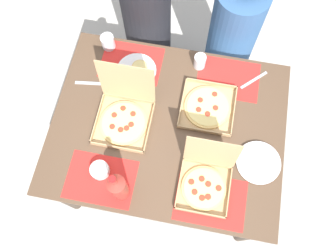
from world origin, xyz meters
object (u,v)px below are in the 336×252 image
pizza_box_corner_right (205,181)px  diner_right_seat (231,40)px  cup_spare (108,42)px  diner_left_seat (148,26)px  condiment_bowl (100,170)px  plate_near_right (258,163)px  plate_far_left (137,70)px  soda_bottle (118,187)px  pizza_box_edge_far (208,107)px  pizza_box_center (124,114)px  cup_clear_right (200,61)px

pizza_box_corner_right → diner_right_seat: size_ratio=0.25×
cup_spare → diner_left_seat: size_ratio=0.08×
cup_spare → condiment_bowl: 0.77m
plate_near_right → cup_spare: cup_spare is taller
cup_spare → diner_left_seat: (0.16, 0.33, -0.24)m
pizza_box_corner_right → cup_spare: bearing=134.2°
plate_far_left → cup_spare: (-0.20, 0.14, 0.04)m
soda_bottle → condiment_bowl: (-0.13, 0.08, -0.11)m
plate_near_right → condiment_bowl: (-0.81, -0.20, 0.02)m
plate_near_right → cup_spare: (-0.96, 0.56, 0.04)m
plate_far_left → condiment_bowl: 0.62m
pizza_box_corner_right → condiment_bowl: pizza_box_corner_right is taller
plate_far_left → condiment_bowl: size_ratio=2.35×
pizza_box_edge_far → pizza_box_corner_right: 0.43m
cup_spare → diner_right_seat: (0.74, 0.33, -0.25)m
pizza_box_center → diner_left_seat: (-0.05, 0.76, -0.24)m
pizza_box_corner_right → condiment_bowl: (-0.55, -0.04, -0.02)m
condiment_bowl → plate_near_right: bearing=13.8°
cup_clear_right → diner_right_seat: (0.18, 0.36, -0.25)m
pizza_box_center → cup_clear_right: pizza_box_center is taller
pizza_box_edge_far → pizza_box_center: (-0.44, -0.15, 0.04)m
cup_clear_right → pizza_box_edge_far: bearing=-71.4°
cup_clear_right → diner_right_seat: 0.47m
plate_far_left → cup_clear_right: bearing=16.9°
diner_left_seat → soda_bottle: bearing=-84.0°
plate_far_left → diner_right_seat: (0.53, 0.46, -0.21)m
plate_far_left → diner_left_seat: 0.51m
plate_far_left → cup_clear_right: cup_clear_right is taller
diner_right_seat → pizza_box_corner_right: bearing=-92.5°
condiment_bowl → diner_left_seat: bearing=89.4°
plate_near_right → pizza_box_center: bearing=170.9°
pizza_box_corner_right → soda_bottle: (-0.41, -0.13, 0.09)m
pizza_box_edge_far → condiment_bowl: 0.68m
pizza_box_center → diner_right_seat: 0.97m
pizza_box_corner_right → plate_near_right: size_ratio=1.26×
pizza_box_edge_far → cup_clear_right: (-0.09, 0.26, 0.03)m
plate_near_right → soda_bottle: soda_bottle is taller
pizza_box_corner_right → soda_bottle: soda_bottle is taller
diner_right_seat → plate_near_right: bearing=-76.1°
pizza_box_center → plate_near_right: (0.75, -0.12, -0.04)m
cup_clear_right → condiment_bowl: cup_clear_right is taller
pizza_box_edge_far → cup_clear_right: size_ratio=3.31×
condiment_bowl → diner_left_seat: diner_left_seat is taller
plate_near_right → cup_spare: 1.11m
soda_bottle → plate_far_left: bearing=96.3°
pizza_box_edge_far → soda_bottle: bearing=-123.5°
pizza_box_center → cup_spare: bearing=115.1°
pizza_box_edge_far → condiment_bowl: condiment_bowl is taller
plate_near_right → diner_right_seat: 0.94m
pizza_box_center → diner_right_seat: diner_right_seat is taller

